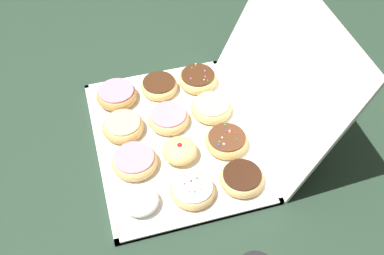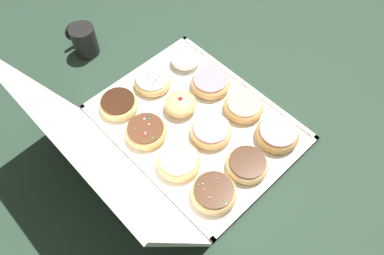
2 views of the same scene
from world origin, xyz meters
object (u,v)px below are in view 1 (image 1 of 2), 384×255
chocolate_frosted_donut_4 (159,86)px  chocolate_frosted_donut_11 (242,178)px  pink_frosted_donut_5 (168,118)px  jelly_filled_donut_6 (181,151)px  sprinkle_donut_8 (198,79)px  pink_frosted_donut_2 (135,161)px  glazed_ring_donut_9 (211,108)px  glazed_ring_donut_1 (123,126)px  pink_frosted_donut_0 (117,95)px  powdered_filled_donut_3 (140,201)px  sprinkle_donut_7 (195,190)px  sprinkle_donut_10 (227,141)px  donut_box (174,139)px

chocolate_frosted_donut_4 → chocolate_frosted_donut_11: size_ratio=0.99×
chocolate_frosted_donut_4 → pink_frosted_donut_5: (0.13, -0.01, 0.00)m
jelly_filled_donut_6 → sprinkle_donut_8: (-0.25, 0.12, -0.00)m
chocolate_frosted_donut_4 → jelly_filled_donut_6: size_ratio=1.19×
pink_frosted_donut_2 → glazed_ring_donut_9: pink_frosted_donut_2 is taller
glazed_ring_donut_1 → chocolate_frosted_donut_4: bearing=134.8°
pink_frosted_donut_0 → pink_frosted_donut_2: bearing=0.7°
chocolate_frosted_donut_11 → jelly_filled_donut_6: bearing=-135.0°
chocolate_frosted_donut_11 → pink_frosted_donut_5: bearing=-152.5°
glazed_ring_donut_1 → pink_frosted_donut_5: 0.12m
glazed_ring_donut_1 → glazed_ring_donut_9: bearing=90.5°
pink_frosted_donut_2 → sprinkle_donut_8: bearing=136.2°
pink_frosted_donut_0 → jelly_filled_donut_6: jelly_filled_donut_6 is taller
powdered_filled_donut_3 → sprinkle_donut_7: powdered_filled_donut_3 is taller
pink_frosted_donut_0 → sprinkle_donut_10: size_ratio=1.03×
jelly_filled_donut_6 → sprinkle_donut_10: bearing=90.5°
donut_box → sprinkle_donut_8: size_ratio=4.67×
glazed_ring_donut_1 → sprinkle_donut_8: 0.28m
sprinkle_donut_7 → chocolate_frosted_donut_11: size_ratio=1.00×
pink_frosted_donut_0 → powdered_filled_donut_3: (0.37, -0.01, -0.00)m
glazed_ring_donut_9 → chocolate_frosted_donut_11: bearing=-0.1°
sprinkle_donut_7 → sprinkle_donut_10: bearing=135.0°
chocolate_frosted_donut_4 → sprinkle_donut_7: sprinkle_donut_7 is taller
pink_frosted_donut_2 → pink_frosted_donut_0: bearing=-179.3°
sprinkle_donut_7 → glazed_ring_donut_9: size_ratio=0.96×
pink_frosted_donut_2 → sprinkle_donut_10: bearing=90.0°
pink_frosted_donut_0 → glazed_ring_donut_1: bearing=-1.8°
sprinkle_donut_8 → sprinkle_donut_7: bearing=-17.4°
glazed_ring_donut_9 → chocolate_frosted_donut_11: size_ratio=1.04×
sprinkle_donut_7 → pink_frosted_donut_0: bearing=-161.3°
sprinkle_donut_8 → chocolate_frosted_donut_11: sprinkle_donut_8 is taller
donut_box → pink_frosted_donut_2: (0.06, -0.12, 0.03)m
donut_box → sprinkle_donut_8: 0.22m
donut_box → powdered_filled_donut_3: size_ratio=6.00×
donut_box → sprinkle_donut_7: size_ratio=4.84×
sprinkle_donut_8 → donut_box: bearing=-33.0°
sprinkle_donut_8 → glazed_ring_donut_9: (0.12, 0.00, -0.00)m
chocolate_frosted_donut_11 → sprinkle_donut_10: bearing=179.0°
sprinkle_donut_10 → chocolate_frosted_donut_11: bearing=-1.0°
sprinkle_donut_7 → chocolate_frosted_donut_11: (0.00, 0.12, 0.00)m
jelly_filled_donut_6 → glazed_ring_donut_1: bearing=-134.7°
sprinkle_donut_8 → glazed_ring_donut_9: 0.12m
glazed_ring_donut_1 → chocolate_frosted_donut_4: 0.18m
glazed_ring_donut_1 → chocolate_frosted_donut_4: size_ratio=1.04×
pink_frosted_donut_2 → sprinkle_donut_7: size_ratio=1.06×
pink_frosted_donut_2 → pink_frosted_donut_5: size_ratio=1.04×
powdered_filled_donut_3 → sprinkle_donut_8: (-0.37, 0.25, 0.00)m
glazed_ring_donut_1 → chocolate_frosted_donut_11: same height
powdered_filled_donut_3 → pink_frosted_donut_5: bearing=152.2°
jelly_filled_donut_6 → glazed_ring_donut_9: jelly_filled_donut_6 is taller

